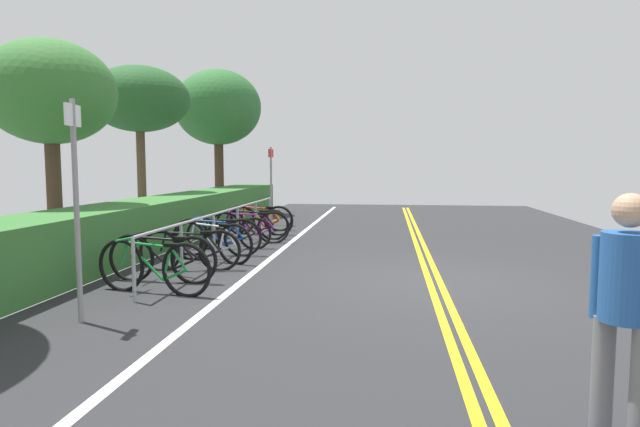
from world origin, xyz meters
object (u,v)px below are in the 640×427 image
bicycle_3 (212,242)px  bicycle_5 (229,233)px  bicycle_6 (249,227)px  tree_mid (50,94)px  pedestrian (626,302)px  sign_post_far (271,178)px  bicycle_7 (252,224)px  bicycle_1 (162,258)px  bicycle_0 (153,267)px  tree_extra (218,108)px  bike_rack (227,220)px  bicycle_9 (261,218)px  tree_far_right (139,100)px  bicycle_2 (190,250)px  sign_post_near (76,191)px  bicycle_4 (217,237)px  bicycle_8 (260,220)px

bicycle_3 → bicycle_5: (1.48, 0.12, -0.03)m
bicycle_6 → tree_mid: 4.79m
pedestrian → sign_post_far: (11.92, 4.89, 0.45)m
bicycle_7 → tree_mid: tree_mid is taller
bicycle_1 → bicycle_6: 4.09m
bicycle_5 → tree_mid: tree_mid is taller
bicycle_0 → bicycle_7: (5.44, 0.00, -0.01)m
tree_extra → bicycle_3: bearing=-163.0°
bike_rack → bicycle_3: (-1.11, -0.07, -0.29)m
bicycle_1 → bicycle_9: size_ratio=1.07×
bicycle_3 → pedestrian: (-5.87, -4.67, 0.55)m
bicycle_3 → tree_extra: size_ratio=0.33×
pedestrian → tree_far_right: (10.81, 8.35, 2.63)m
bicycle_2 → sign_post_near: size_ratio=0.68×
bicycle_9 → sign_post_near: sign_post_near is taller
tree_far_right → tree_mid: bearing=-174.1°
bike_rack → bicycle_4: (-0.42, 0.07, -0.29)m
bicycle_0 → tree_far_right: (7.36, 3.65, 3.18)m
bicycle_1 → bicycle_9: 6.31m
tree_mid → tree_far_right: bearing=5.9°
bicycle_4 → bike_rack: bearing=-9.2°
bicycle_8 → tree_far_right: tree_far_right is taller
bicycle_9 → bicycle_4: bearing=-179.3°
bicycle_7 → tree_mid: 5.05m
tree_far_right → bicycle_1: bearing=-152.4°
bicycle_3 → tree_far_right: 6.94m
bike_rack → bicycle_3: size_ratio=4.79×
bicycle_1 → bicycle_8: size_ratio=1.00×
bicycle_0 → bicycle_3: size_ratio=1.06×
bicycle_3 → bicycle_4: 0.70m
pedestrian → tree_far_right: tree_far_right is taller
bicycle_5 → pedestrian: bearing=-146.9°
bicycle_4 → tree_far_right: size_ratio=0.40×
bicycle_9 → bicycle_7: bearing=-174.8°
bicycle_3 → sign_post_near: size_ratio=0.68×
bicycle_8 → tree_mid: tree_mid is taller
bicycle_5 → tree_far_right: size_ratio=0.39×
pedestrian → tree_mid: tree_mid is taller
bicycle_3 → bicycle_8: (3.85, 0.05, 0.00)m
bike_rack → tree_far_right: (3.84, 3.62, 2.90)m
bicycle_3 → bicycle_8: 3.85m
bicycle_0 → bicycle_6: bicycle_0 is taller
bicycle_2 → tree_extra: bearing=15.1°
bike_rack → tree_mid: (-0.90, 3.13, 2.46)m
bicycle_6 → sign_post_near: bearing=176.9°
bicycle_7 → bicycle_9: size_ratio=1.08×
bike_rack → sign_post_far: 5.00m
bike_rack → tree_far_right: size_ratio=1.81×
bicycle_2 → bicycle_7: bearing=-1.0°
bicycle_8 → bicycle_9: bearing=9.9°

